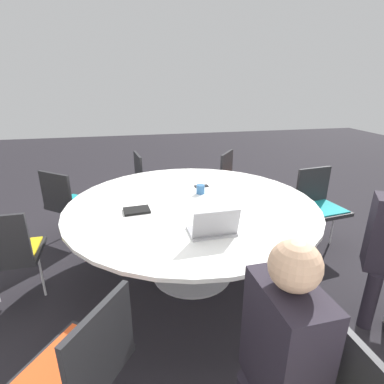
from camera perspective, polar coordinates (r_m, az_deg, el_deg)
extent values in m
plane|color=black|center=(3.00, 0.00, -15.19)|extent=(16.00, 16.00, 0.00)
cylinder|color=#B7B7BC|center=(3.00, 0.00, -15.04)|extent=(0.75, 0.75, 0.02)
cylinder|color=#B7B7BC|center=(2.81, 0.00, -9.13)|extent=(0.17, 0.17, 0.69)
cylinder|color=white|center=(2.65, 0.00, -2.33)|extent=(2.18, 2.18, 0.03)
cube|color=#262628|center=(3.51, 23.61, -3.17)|extent=(0.49, 0.48, 0.04)
cube|color=teal|center=(3.50, 23.67, -2.78)|extent=(0.43, 0.42, 0.01)
cube|color=#262628|center=(3.57, 22.03, 1.22)|extent=(0.42, 0.09, 0.40)
cylinder|color=silver|center=(3.72, 25.16, -6.02)|extent=(0.02, 0.02, 0.42)
cylinder|color=silver|center=(3.49, 20.87, -7.12)|extent=(0.02, 0.02, 0.42)
cube|color=#262628|center=(4.06, 9.09, 1.43)|extent=(0.60, 0.60, 0.04)
cube|color=#E04C1E|center=(4.05, 9.11, 1.78)|extent=(0.53, 0.53, 0.01)
cube|color=#262628|center=(4.05, 6.61, 4.77)|extent=(0.28, 0.35, 0.40)
cylinder|color=silver|center=(4.30, 9.61, -0.78)|extent=(0.02, 0.02, 0.42)
cylinder|color=silver|center=(3.98, 8.15, -2.49)|extent=(0.02, 0.02, 0.42)
cube|color=#262628|center=(4.09, -7.32, 1.67)|extent=(0.48, 0.50, 0.04)
cube|color=#E04C1E|center=(4.08, -7.34, 2.01)|extent=(0.42, 0.44, 0.01)
cube|color=#262628|center=(3.99, -10.20, 4.33)|extent=(0.09, 0.42, 0.40)
cylinder|color=silver|center=(4.33, -7.75, -0.52)|extent=(0.02, 0.02, 0.42)
cylinder|color=silver|center=(4.00, -6.57, -2.25)|extent=(0.02, 0.02, 0.42)
cube|color=#262628|center=(3.62, -21.68, -2.19)|extent=(0.61, 0.60, 0.04)
cube|color=teal|center=(3.61, -21.73, -1.81)|extent=(0.53, 0.53, 0.01)
cube|color=#262628|center=(3.43, -24.51, 0.10)|extent=(0.35, 0.28, 0.40)
cylinder|color=silver|center=(3.84, -23.06, -4.90)|extent=(0.02, 0.02, 0.42)
cylinder|color=silver|center=(3.59, -19.23, -6.14)|extent=(0.02, 0.02, 0.42)
cube|color=#262628|center=(2.85, -31.03, -10.01)|extent=(0.45, 0.43, 0.04)
cube|color=gold|center=(2.84, -31.13, -9.56)|extent=(0.40, 0.38, 0.01)
cylinder|color=silver|center=(2.92, -26.73, -13.85)|extent=(0.02, 0.02, 0.42)
cube|color=#262628|center=(1.78, -21.59, -28.66)|extent=(0.60, 0.60, 0.04)
cube|color=#E04C1E|center=(1.76, -21.71, -28.09)|extent=(0.52, 0.53, 0.01)
cube|color=#262628|center=(1.52, -16.83, -26.30)|extent=(0.26, 0.36, 0.40)
cylinder|color=silver|center=(2.03, -16.65, -29.86)|extent=(0.02, 0.02, 0.42)
cube|color=#231E28|center=(1.43, 17.13, -25.82)|extent=(0.23, 0.37, 0.55)
sphere|color=tan|center=(1.19, 19.04, -13.14)|extent=(0.20, 0.20, 0.20)
cylinder|color=#231E28|center=(2.69, 30.76, -17.32)|extent=(0.10, 0.10, 0.46)
cube|color=#99999E|center=(2.15, 3.72, -7.46)|extent=(0.33, 0.23, 0.02)
cube|color=#99999E|center=(2.01, 4.66, -6.04)|extent=(0.33, 0.06, 0.20)
cube|color=black|center=(2.02, 4.61, -5.96)|extent=(0.29, 0.05, 0.17)
cube|color=black|center=(2.50, -10.48, -3.45)|extent=(0.22, 0.17, 0.02)
cylinder|color=#33669E|center=(2.84, 1.63, 0.53)|extent=(0.08, 0.08, 0.08)
cube|color=black|center=(3.04, 1.81, 1.12)|extent=(0.14, 0.07, 0.01)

